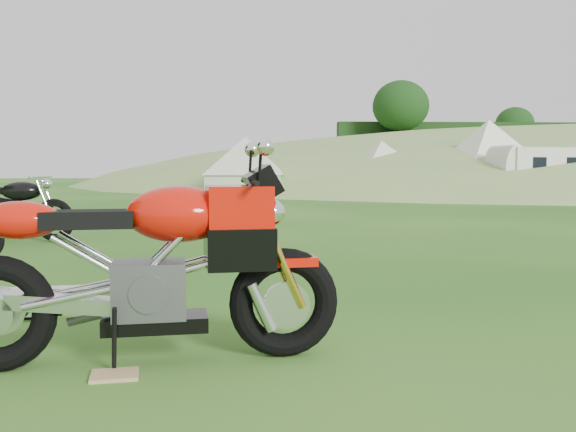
{
  "coord_description": "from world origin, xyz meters",
  "views": [
    {
      "loc": [
        0.1,
        -5.15,
        1.21
      ],
      "look_at": [
        0.39,
        0.4,
        0.77
      ],
      "focal_mm": 40.0,
      "sensor_mm": 36.0,
      "label": 1
    }
  ],
  "objects_px": {
    "tent_right": "(488,160)",
    "caravan": "(544,173)",
    "sport_motorcycle": "(145,252)",
    "vintage_moto_c": "(11,206)",
    "tent_left": "(246,165)",
    "plywood_board": "(115,375)",
    "tent_mid": "(381,166)"
  },
  "relations": [
    {
      "from": "tent_right",
      "to": "caravan",
      "type": "bearing_deg",
      "value": -74.54
    },
    {
      "from": "sport_motorcycle",
      "to": "tent_right",
      "type": "xyz_separation_m",
      "value": [
        10.2,
        21.85,
        0.76
      ]
    },
    {
      "from": "sport_motorcycle",
      "to": "vintage_moto_c",
      "type": "bearing_deg",
      "value": 108.64
    },
    {
      "from": "sport_motorcycle",
      "to": "tent_left",
      "type": "bearing_deg",
      "value": 81.63
    },
    {
      "from": "sport_motorcycle",
      "to": "tent_right",
      "type": "bearing_deg",
      "value": 57.49
    },
    {
      "from": "vintage_moto_c",
      "to": "caravan",
      "type": "height_order",
      "value": "caravan"
    },
    {
      "from": "plywood_board",
      "to": "tent_right",
      "type": "distance_m",
      "value": 24.44
    },
    {
      "from": "sport_motorcycle",
      "to": "tent_right",
      "type": "height_order",
      "value": "tent_right"
    },
    {
      "from": "tent_mid",
      "to": "tent_right",
      "type": "bearing_deg",
      "value": -37.47
    },
    {
      "from": "tent_mid",
      "to": "plywood_board",
      "type": "bearing_deg",
      "value": -118.75
    },
    {
      "from": "vintage_moto_c",
      "to": "tent_left",
      "type": "height_order",
      "value": "tent_left"
    },
    {
      "from": "sport_motorcycle",
      "to": "tent_left",
      "type": "xyz_separation_m",
      "value": [
        0.34,
        21.93,
        0.55
      ]
    },
    {
      "from": "vintage_moto_c",
      "to": "tent_left",
      "type": "relative_size",
      "value": 0.75
    },
    {
      "from": "vintage_moto_c",
      "to": "plywood_board",
      "type": "bearing_deg",
      "value": -51.82
    },
    {
      "from": "vintage_moto_c",
      "to": "caravan",
      "type": "xyz_separation_m",
      "value": [
        14.69,
        12.75,
        0.4
      ]
    },
    {
      "from": "vintage_moto_c",
      "to": "tent_left",
      "type": "bearing_deg",
      "value": 90.61
    },
    {
      "from": "tent_left",
      "to": "tent_mid",
      "type": "height_order",
      "value": "tent_left"
    },
    {
      "from": "vintage_moto_c",
      "to": "tent_mid",
      "type": "distance_m",
      "value": 19.42
    },
    {
      "from": "tent_right",
      "to": "caravan",
      "type": "xyz_separation_m",
      "value": [
        1.23,
        -2.46,
        -0.49
      ]
    },
    {
      "from": "tent_mid",
      "to": "caravan",
      "type": "distance_m",
      "value": 6.75
    },
    {
      "from": "caravan",
      "to": "sport_motorcycle",
      "type": "bearing_deg",
      "value": -129.72
    },
    {
      "from": "vintage_moto_c",
      "to": "caravan",
      "type": "relative_size",
      "value": 0.52
    },
    {
      "from": "sport_motorcycle",
      "to": "tent_mid",
      "type": "height_order",
      "value": "tent_mid"
    },
    {
      "from": "tent_right",
      "to": "sport_motorcycle",
      "type": "bearing_deg",
      "value": -126.07
    },
    {
      "from": "sport_motorcycle",
      "to": "vintage_moto_c",
      "type": "distance_m",
      "value": 7.4
    },
    {
      "from": "sport_motorcycle",
      "to": "tent_mid",
      "type": "distance_m",
      "value": 24.41
    },
    {
      "from": "vintage_moto_c",
      "to": "tent_mid",
      "type": "relative_size",
      "value": 0.77
    },
    {
      "from": "plywood_board",
      "to": "tent_left",
      "type": "height_order",
      "value": "tent_left"
    },
    {
      "from": "vintage_moto_c",
      "to": "tent_left",
      "type": "xyz_separation_m",
      "value": [
        3.59,
        15.29,
        0.68
      ]
    },
    {
      "from": "sport_motorcycle",
      "to": "tent_right",
      "type": "distance_m",
      "value": 24.13
    },
    {
      "from": "tent_right",
      "to": "tent_left",
      "type": "bearing_deg",
      "value": 168.51
    },
    {
      "from": "tent_mid",
      "to": "vintage_moto_c",
      "type": "bearing_deg",
      "value": -132.99
    }
  ]
}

